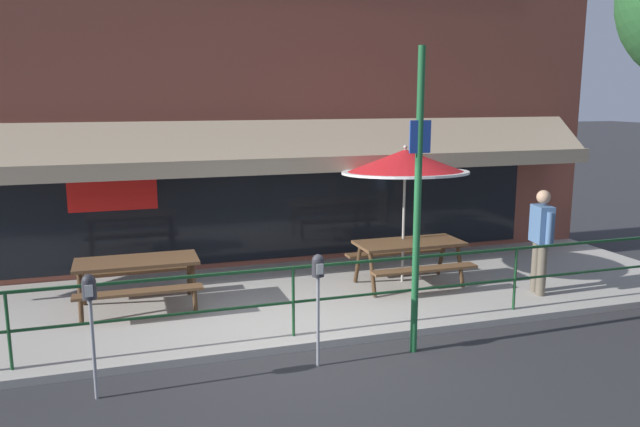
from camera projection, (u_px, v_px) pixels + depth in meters
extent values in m
plane|color=#2D2D30|center=(300.00, 351.00, 8.14)|extent=(120.00, 120.00, 0.00)
cube|color=#ADA89E|center=(265.00, 301.00, 10.00)|extent=(15.00, 4.00, 0.10)
cube|color=brown|center=(234.00, 46.00, 11.33)|extent=(15.00, 0.50, 8.36)
cube|color=black|center=(241.00, 201.00, 11.62)|extent=(12.00, 0.02, 2.30)
cube|color=red|center=(113.00, 191.00, 10.87)|extent=(1.50, 0.02, 0.70)
cube|color=tan|center=(245.00, 141.00, 10.90)|extent=(13.80, 0.92, 0.70)
cube|color=tan|center=(251.00, 167.00, 10.50)|extent=(13.80, 0.08, 0.28)
cube|color=black|center=(442.00, 159.00, 12.61)|extent=(0.04, 0.28, 0.04)
cube|color=black|center=(446.00, 168.00, 12.51)|extent=(0.18, 0.18, 0.28)
cube|color=beige|center=(446.00, 168.00, 12.51)|extent=(0.13, 0.19, 0.20)
cylinder|color=#194723|center=(9.00, 332.00, 7.27)|extent=(0.04, 0.04, 0.95)
cylinder|color=#194723|center=(293.00, 302.00, 8.31)|extent=(0.04, 0.04, 0.95)
cylinder|color=#194723|center=(515.00, 279.00, 9.35)|extent=(0.04, 0.04, 0.95)
cube|color=#194723|center=(293.00, 268.00, 8.22)|extent=(13.80, 0.04, 0.04)
cube|color=#194723|center=(293.00, 302.00, 8.31)|extent=(13.80, 0.03, 0.03)
cube|color=brown|center=(137.00, 261.00, 9.34)|extent=(1.80, 0.80, 0.05)
cube|color=brown|center=(139.00, 292.00, 8.86)|extent=(1.80, 0.26, 0.04)
cube|color=brown|center=(137.00, 271.00, 9.94)|extent=(1.80, 0.26, 0.04)
cylinder|color=#48311E|center=(194.00, 286.00, 9.35)|extent=(0.07, 0.30, 0.73)
cylinder|color=#48311E|center=(189.00, 275.00, 9.95)|extent=(0.07, 0.30, 0.73)
cylinder|color=#48311E|center=(80.00, 297.00, 8.87)|extent=(0.07, 0.30, 0.73)
cylinder|color=#48311E|center=(83.00, 284.00, 9.47)|extent=(0.07, 0.30, 0.73)
cube|color=brown|center=(409.00, 243.00, 10.50)|extent=(1.80, 0.80, 0.05)
cube|color=brown|center=(425.00, 269.00, 10.02)|extent=(1.80, 0.26, 0.04)
cube|color=brown|center=(395.00, 252.00, 11.10)|extent=(1.80, 0.26, 0.04)
cylinder|color=#48311E|center=(460.00, 265.00, 10.51)|extent=(0.07, 0.30, 0.73)
cylinder|color=#48311E|center=(442.00, 256.00, 11.11)|extent=(0.07, 0.30, 0.73)
cylinder|color=#48311E|center=(372.00, 273.00, 10.03)|extent=(0.07, 0.30, 0.73)
cylinder|color=#48311E|center=(358.00, 263.00, 10.63)|extent=(0.07, 0.30, 0.73)
cylinder|color=#B7B2A8|center=(404.00, 217.00, 10.66)|extent=(0.04, 0.04, 2.30)
cone|color=red|center=(405.00, 161.00, 10.48)|extent=(2.10, 2.12, 0.49)
cylinder|color=white|center=(405.00, 172.00, 10.52)|extent=(2.14, 2.14, 0.13)
sphere|color=#B7B2A8|center=(405.00, 147.00, 10.44)|extent=(0.07, 0.07, 0.07)
cylinder|color=#665B4C|center=(536.00, 266.00, 10.23)|extent=(0.15, 0.15, 0.86)
cylinder|color=#665B4C|center=(542.00, 270.00, 10.03)|extent=(0.15, 0.15, 0.86)
cube|color=#4C709E|center=(542.00, 224.00, 9.99)|extent=(0.31, 0.44, 0.60)
cylinder|color=#4C709E|center=(534.00, 223.00, 10.25)|extent=(0.10, 0.10, 0.54)
cylinder|color=#4C709E|center=(549.00, 229.00, 9.74)|extent=(0.10, 0.10, 0.54)
sphere|color=tan|center=(544.00, 197.00, 9.91)|extent=(0.22, 0.22, 0.22)
cylinder|color=gray|center=(93.00, 349.00, 6.76)|extent=(0.04, 0.04, 1.15)
cylinder|color=#2D2D33|center=(89.00, 290.00, 6.64)|extent=(0.15, 0.15, 0.20)
sphere|color=#2D2D33|center=(89.00, 281.00, 6.62)|extent=(0.14, 0.14, 0.14)
cube|color=silver|center=(89.00, 291.00, 6.56)|extent=(0.08, 0.01, 0.13)
cylinder|color=gray|center=(318.00, 322.00, 7.59)|extent=(0.04, 0.04, 1.15)
cylinder|color=#2D2D33|center=(318.00, 268.00, 7.47)|extent=(0.15, 0.15, 0.20)
sphere|color=#2D2D33|center=(318.00, 260.00, 7.45)|extent=(0.14, 0.14, 0.14)
cube|color=silver|center=(320.00, 269.00, 7.39)|extent=(0.08, 0.01, 0.13)
cylinder|color=#1E6033|center=(417.00, 205.00, 7.78)|extent=(0.09, 0.09, 3.88)
cube|color=blue|center=(420.00, 137.00, 7.60)|extent=(0.28, 0.02, 0.40)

